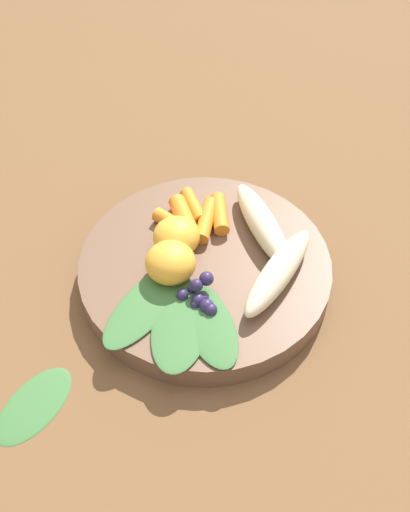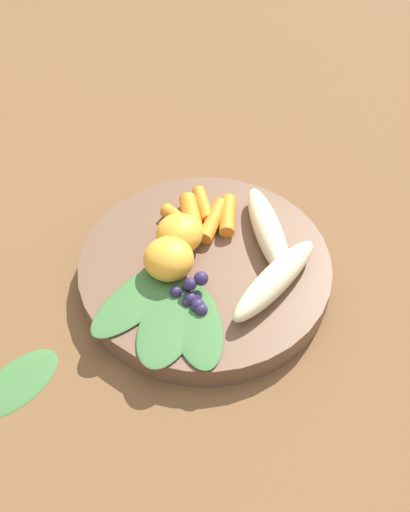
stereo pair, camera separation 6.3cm
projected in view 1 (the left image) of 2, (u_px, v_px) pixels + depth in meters
ground_plane at (205, 279)px, 0.72m from camera, size 2.40×2.40×0.00m
bowl at (205, 271)px, 0.71m from camera, size 0.27×0.27×0.03m
banana_peeled_left at (263, 224)px, 0.71m from camera, size 0.12×0.10×0.03m
banana_peeled_right at (278, 272)px, 0.67m from camera, size 0.03×0.13×0.03m
orange_segment_near at (171, 263)px, 0.67m from camera, size 0.05×0.05×0.04m
orange_segment_far at (176, 237)px, 0.69m from camera, size 0.05×0.05×0.04m
carrot_front at (220, 214)px, 0.73m from camera, size 0.05×0.05×0.02m
carrot_mid_left at (206, 220)px, 0.72m from camera, size 0.04×0.06×0.02m
carrot_mid_right at (193, 206)px, 0.74m from camera, size 0.05×0.04×0.01m
carrot_rear at (184, 219)px, 0.72m from camera, size 0.06×0.05×0.02m
carrot_small at (178, 225)px, 0.72m from camera, size 0.06×0.02×0.02m
blueberry_pile at (201, 296)px, 0.65m from camera, size 0.05×0.04×0.03m
kale_leaf_left at (147, 304)px, 0.65m from camera, size 0.05×0.13×0.01m
kale_leaf_right at (181, 324)px, 0.64m from camera, size 0.10×0.13×0.01m
kale_leaf_rear at (208, 323)px, 0.64m from camera, size 0.12×0.11×0.01m
kale_leaf_stray at (33, 404)px, 0.61m from camera, size 0.05×0.09×0.01m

